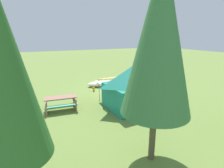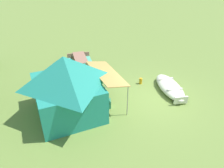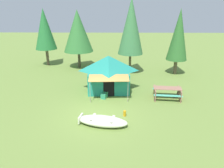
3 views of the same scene
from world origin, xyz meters
The scene contains 6 objects.
ground_plane centered at (0.00, 0.00, 0.00)m, with size 80.00×80.00×0.00m, color olive.
beached_rowboat centered at (0.29, -1.31, 0.25)m, with size 2.85×1.53×0.48m.
canvas_cabin_tent centered at (0.46, 3.83, 1.37)m, with size 3.31×3.81×2.64m.
picnic_table centered at (4.52, 2.28, 0.49)m, with size 2.00×1.59×0.79m.
cooler_box centered at (0.21, 2.29, 0.18)m, with size 0.60×0.34×0.37m, color #2F8C68.
fuel_can centered at (1.52, -0.29, 0.17)m, with size 0.17×0.17×0.33m, color gold.
Camera 2 is at (-7.27, 4.86, 5.78)m, focal length 34.04 mm.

